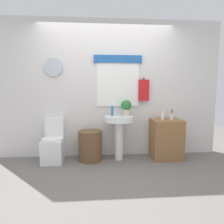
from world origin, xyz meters
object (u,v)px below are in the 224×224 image
potted_plant (126,106)px  lotion_bottle (163,115)px  pedestal_sink (119,127)px  toothbrush_cup (171,117)px  toilet (54,144)px  soap_bottle (112,111)px  laundry_hamper (90,146)px  wooden_cabinet (166,139)px

potted_plant → lotion_bottle: size_ratio=1.67×
pedestal_sink → toothbrush_cup: 1.01m
pedestal_sink → toilet: bearing=178.3°
pedestal_sink → lotion_bottle: size_ratio=4.74×
soap_bottle → laundry_hamper: bearing=-173.1°
pedestal_sink → wooden_cabinet: pedestal_sink is taller
toothbrush_cup → soap_bottle: bearing=178.5°
lotion_bottle → toothbrush_cup: bearing=17.5°
toilet → pedestal_sink: bearing=-1.7°
laundry_hamper → potted_plant: bearing=5.1°
toilet → wooden_cabinet: bearing=-1.0°
pedestal_sink → toothbrush_cup: bearing=1.2°
soap_bottle → potted_plant: size_ratio=0.62×
soap_bottle → lotion_bottle: soap_bottle is taller
wooden_cabinet → lotion_bottle: size_ratio=4.29×
soap_bottle → toothbrush_cup: size_ratio=0.96×
pedestal_sink → lotion_bottle: (0.80, -0.04, 0.21)m
wooden_cabinet → laundry_hamper: bearing=180.0°
pedestal_sink → lotion_bottle: 0.83m
laundry_hamper → toothbrush_cup: bearing=0.8°
pedestal_sink → potted_plant: potted_plant is taller
wooden_cabinet → lotion_bottle: lotion_bottle is taller
lotion_bottle → toilet: bearing=177.8°
wooden_cabinet → soap_bottle: size_ratio=4.17×
pedestal_sink → soap_bottle: 0.31m
toilet → wooden_cabinet: size_ratio=1.09×
laundry_hamper → soap_bottle: (0.41, 0.05, 0.63)m
wooden_cabinet → toothbrush_cup: size_ratio=3.99×
laundry_hamper → soap_bottle: bearing=6.9°
potted_plant → laundry_hamper: bearing=-174.9°
toilet → toothbrush_cup: (2.18, -0.02, 0.49)m
pedestal_sink → wooden_cabinet: 0.93m
laundry_hamper → potted_plant: size_ratio=1.91×
laundry_hamper → wooden_cabinet: size_ratio=0.74×
wooden_cabinet → potted_plant: 0.98m
potted_plant → lotion_bottle: (0.66, -0.10, -0.16)m
toothbrush_cup → pedestal_sink: bearing=-178.8°
toilet → lotion_bottle: size_ratio=4.67×
toilet → laundry_hamper: (0.66, -0.04, -0.03)m
soap_bottle → toilet: bearing=-179.2°
laundry_hamper → wooden_cabinet: wooden_cabinet is taller
toilet → pedestal_sink: pedestal_sink is taller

